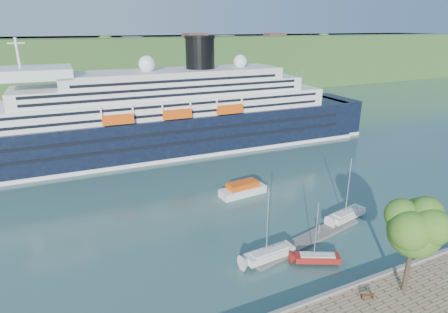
% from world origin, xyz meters
% --- Properties ---
extents(ground, '(400.00, 400.00, 0.00)m').
position_xyz_m(ground, '(0.00, 0.00, 0.00)').
color(ground, '#315756').
rests_on(ground, ground).
extents(far_hillside, '(400.00, 50.00, 24.00)m').
position_xyz_m(far_hillside, '(0.00, 145.00, 12.00)').
color(far_hillside, '#335321').
rests_on(far_hillside, ground).
extents(quay_coping, '(220.00, 0.50, 0.30)m').
position_xyz_m(quay_coping, '(0.00, -0.20, 1.15)').
color(quay_coping, slate).
rests_on(quay_coping, promenade).
extents(cruise_ship, '(118.04, 21.11, 26.39)m').
position_xyz_m(cruise_ship, '(-4.96, 57.86, 13.20)').
color(cruise_ship, black).
rests_on(cruise_ship, ground).
extents(park_bench, '(1.49, 1.04, 0.89)m').
position_xyz_m(park_bench, '(1.97, -2.36, 1.44)').
color(park_bench, '#4A2415').
rests_on(park_bench, promenade).
extents(promenade_tree, '(7.21, 7.21, 11.93)m').
position_xyz_m(promenade_tree, '(6.51, -3.12, 6.97)').
color(promenade_tree, '#356019').
rests_on(promenade_tree, promenade).
extents(floating_pontoon, '(20.06, 6.40, 0.44)m').
position_xyz_m(floating_pontoon, '(4.31, 10.70, 0.22)').
color(floating_pontoon, slate).
rests_on(floating_pontoon, ground).
extents(sailboat_white_near, '(7.61, 2.58, 9.66)m').
position_xyz_m(sailboat_white_near, '(-2.98, 9.11, 4.83)').
color(sailboat_white_near, silver).
rests_on(sailboat_white_near, ground).
extents(sailboat_red, '(6.31, 4.30, 7.99)m').
position_xyz_m(sailboat_red, '(2.07, 5.98, 4.00)').
color(sailboat_red, maroon).
rests_on(sailboat_red, ground).
extents(sailboat_white_far, '(7.84, 3.57, 9.79)m').
position_xyz_m(sailboat_white_far, '(13.36, 12.97, 4.89)').
color(sailboat_white_far, silver).
rests_on(sailboat_white_far, ground).
extents(tender_launch, '(8.74, 3.63, 2.35)m').
position_xyz_m(tender_launch, '(3.28, 28.10, 1.18)').
color(tender_launch, '#E04C0D').
rests_on(tender_launch, ground).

